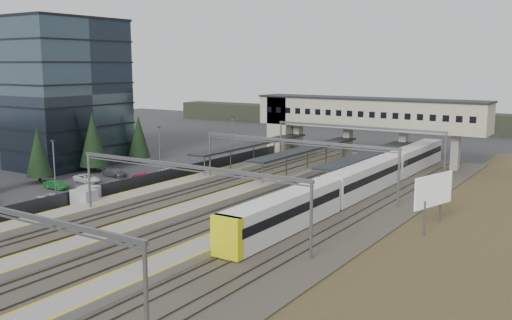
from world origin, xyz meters
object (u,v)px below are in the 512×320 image
Objects in this scene: relay_cabin_near at (84,199)px; footbridge at (352,116)px; office_building at (44,92)px; train at (364,179)px; relay_cabin_far at (89,194)px; billboard at (434,192)px.

footbridge reaches higher than relay_cabin_near.
office_building is at bearing 149.38° from relay_cabin_near.
train reaches higher than relay_cabin_near.
train is at bearing -62.84° from footbridge.
train is at bearing 39.55° from relay_cabin_far.
office_building reaches higher than footbridge.
footbridge is at bearing 72.56° from relay_cabin_far.
footbridge is (43.70, 30.00, -4.26)m from office_building.
relay_cabin_far is 40.52m from billboard.
office_building reaches higher than relay_cabin_near.
billboard reaches higher than relay_cabin_far.
relay_cabin_far is 34.75m from train.
relay_cabin_near is 0.05× the size of train.
relay_cabin_near is at bearing -159.52° from billboard.
office_building is at bearing -145.53° from footbridge.
train is (12.30, -23.97, -5.83)m from footbridge.
billboard is (38.75, 11.51, 2.90)m from relay_cabin_far.
footbridge is 0.66× the size of train.
footbridge is at bearing 75.33° from relay_cabin_near.
relay_cabin_near is 2.92m from relay_cabin_far.
train is 16.09m from billboard.
relay_cabin_far is at bearing -28.84° from office_building.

